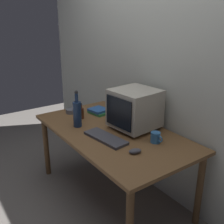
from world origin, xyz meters
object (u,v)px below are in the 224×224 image
object	(u,v)px
computer_mouse	(135,151)
bottle_tall	(77,113)
bottle_short	(81,113)
keyboard	(105,138)
cd_spindle	(71,111)
crt_monitor	(135,109)
mug	(156,137)
book_stack	(98,111)

from	to	relation	value
computer_mouse	bottle_tall	xyz separation A→B (m)	(-0.72, -0.11, 0.11)
computer_mouse	bottle_short	distance (m)	0.88
keyboard	computer_mouse	world-z (taller)	computer_mouse
computer_mouse	cd_spindle	xyz separation A→B (m)	(-1.08, 0.01, 0.00)
cd_spindle	bottle_tall	bearing A→B (deg)	-18.13
crt_monitor	computer_mouse	size ratio (longest dim) A/B	4.17
bottle_short	mug	xyz separation A→B (m)	(0.84, 0.24, -0.02)
crt_monitor	keyboard	world-z (taller)	crt_monitor
keyboard	cd_spindle	world-z (taller)	cd_spindle
computer_mouse	cd_spindle	distance (m)	1.08
book_stack	mug	xyz separation A→B (m)	(0.86, 0.01, 0.02)
bottle_short	book_stack	world-z (taller)	bottle_short
computer_mouse	bottle_short	world-z (taller)	bottle_short
keyboard	book_stack	distance (m)	0.64
keyboard	cd_spindle	distance (m)	0.75
bottle_short	cd_spindle	world-z (taller)	bottle_short
mug	bottle_tall	bearing A→B (deg)	-151.72
book_stack	keyboard	bearing A→B (deg)	-27.05
bottle_short	book_stack	bearing A→B (deg)	96.57
keyboard	computer_mouse	distance (m)	0.34
crt_monitor	mug	distance (m)	0.36
book_stack	cd_spindle	world-z (taller)	book_stack
bottle_tall	book_stack	bearing A→B (deg)	118.11
computer_mouse	bottle_short	bearing A→B (deg)	-164.67
crt_monitor	book_stack	xyz separation A→B (m)	(-0.53, -0.05, -0.17)
bottle_short	bottle_tall	bearing A→B (deg)	-38.30
book_stack	mug	size ratio (longest dim) A/B	1.85
bottle_tall	bottle_short	bearing A→B (deg)	141.70
crt_monitor	mug	bearing A→B (deg)	-7.12
bottle_tall	book_stack	size ratio (longest dim) A/B	1.57
computer_mouse	book_stack	distance (m)	0.94
book_stack	computer_mouse	bearing A→B (deg)	-15.13
mug	computer_mouse	bearing A→B (deg)	-80.20
bottle_short	keyboard	bearing A→B (deg)	-7.20
keyboard	bottle_short	world-z (taller)	bottle_short
keyboard	book_stack	size ratio (longest dim) A/B	1.89
bottle_short	computer_mouse	bearing A→B (deg)	-1.44
crt_monitor	bottle_short	bearing A→B (deg)	-151.55
computer_mouse	bottle_tall	bearing A→B (deg)	-154.88
bottle_tall	mug	world-z (taller)	bottle_tall
mug	cd_spindle	distance (m)	1.07
keyboard	bottle_tall	distance (m)	0.41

